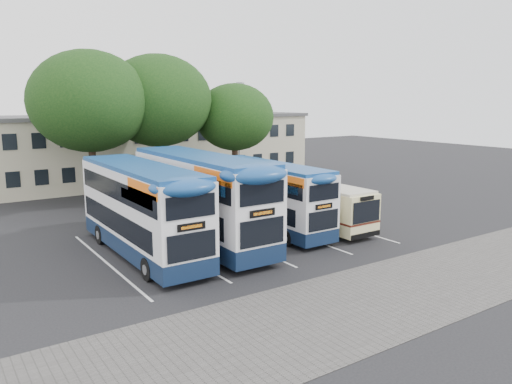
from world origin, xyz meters
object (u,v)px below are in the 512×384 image
(bus_dd_mid, at_px, (200,195))
(bus_single, at_px, (311,201))
(tree_left, at_px, (89,101))
(lamp_post, at_px, (239,128))
(tree_mid, at_px, (158,101))
(tree_right, at_px, (235,117))
(bus_dd_left, at_px, (141,206))
(bus_dd_right, at_px, (268,194))

(bus_dd_mid, distance_m, bus_single, 7.49)
(tree_left, bearing_deg, lamp_post, 8.53)
(bus_single, bearing_deg, tree_mid, 107.49)
(tree_left, relative_size, tree_right, 1.23)
(tree_right, bearing_deg, tree_left, 176.94)
(lamp_post, xyz_separation_m, bus_dd_left, (-14.86, -14.69, -2.62))
(bus_dd_left, relative_size, bus_dd_mid, 0.94)
(lamp_post, relative_size, bus_single, 1.01)
(bus_dd_left, bearing_deg, bus_dd_mid, 3.33)
(tree_mid, xyz_separation_m, bus_dd_mid, (-3.26, -12.89, -4.85))
(tree_mid, distance_m, bus_dd_right, 13.83)
(bus_dd_left, bearing_deg, bus_single, -0.27)
(tree_right, bearing_deg, bus_dd_mid, -128.47)
(tree_mid, xyz_separation_m, bus_dd_left, (-6.60, -13.08, -5.00))
(tree_left, distance_m, bus_dd_right, 14.86)
(tree_mid, xyz_separation_m, bus_dd_right, (1.24, -12.72, -5.28))
(tree_left, xyz_separation_m, bus_single, (9.37, -12.72, -5.92))
(tree_left, relative_size, bus_dd_right, 1.15)
(bus_dd_mid, relative_size, bus_single, 1.27)
(bus_dd_mid, bearing_deg, bus_single, -1.89)
(bus_dd_mid, bearing_deg, lamp_post, 51.53)
(tree_right, bearing_deg, tree_mid, 170.58)
(bus_dd_left, distance_m, bus_dd_right, 7.86)
(tree_left, xyz_separation_m, tree_right, (11.39, -0.61, -1.28))
(lamp_post, height_order, bus_single, lamp_post)
(lamp_post, height_order, tree_right, lamp_post)
(tree_left, xyz_separation_m, tree_mid, (5.23, 0.41, 0.03))
(bus_single, bearing_deg, bus_dd_left, 179.73)
(bus_single, bearing_deg, tree_right, 80.50)
(tree_right, bearing_deg, bus_single, -99.50)
(bus_dd_mid, xyz_separation_m, bus_dd_right, (4.50, 0.17, -0.43))
(bus_dd_right, bearing_deg, tree_mid, 95.58)
(tree_right, xyz_separation_m, bus_dd_right, (-4.92, -11.70, -3.96))
(bus_dd_left, bearing_deg, tree_mid, 63.22)
(tree_left, relative_size, bus_dd_mid, 0.96)
(tree_mid, xyz_separation_m, bus_single, (4.14, -13.13, -5.96))
(lamp_post, bearing_deg, tree_right, -128.47)
(bus_dd_mid, distance_m, bus_dd_right, 4.53)
(lamp_post, distance_m, tree_right, 3.53)
(bus_dd_mid, bearing_deg, bus_dd_right, 2.12)
(tree_right, distance_m, bus_dd_right, 13.29)
(bus_dd_left, bearing_deg, lamp_post, 44.68)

